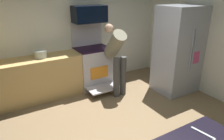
# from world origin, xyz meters

# --- Properties ---
(ground_plane) EXTENTS (5.20, 4.80, 0.02)m
(ground_plane) POSITION_xyz_m (0.00, 0.00, -0.01)
(ground_plane) COLOR olive
(wall_back) EXTENTS (5.20, 0.12, 2.60)m
(wall_back) POSITION_xyz_m (0.00, 2.34, 1.30)
(wall_back) COLOR silver
(wall_back) RESTS_ON ground
(lower_cabinet_run) EXTENTS (2.40, 0.60, 0.90)m
(lower_cabinet_run) POSITION_xyz_m (-0.90, 1.98, 0.45)
(lower_cabinet_run) COLOR tan
(lower_cabinet_run) RESTS_ON ground
(oven_range) EXTENTS (0.76, 1.04, 1.51)m
(oven_range) POSITION_xyz_m (0.49, 1.97, 0.51)
(oven_range) COLOR silver
(oven_range) RESTS_ON ground
(microwave) EXTENTS (0.74, 0.38, 0.37)m
(microwave) POSITION_xyz_m (0.49, 2.06, 1.70)
(microwave) COLOR black
(microwave) RESTS_ON oven_range
(refrigerator) EXTENTS (0.90, 0.75, 1.91)m
(refrigerator) POSITION_xyz_m (2.03, 0.80, 0.95)
(refrigerator) COLOR #ADB2C1
(refrigerator) RESTS_ON ground
(person_cook) EXTENTS (0.31, 0.67, 1.52)m
(person_cook) POSITION_xyz_m (0.77, 1.36, 0.91)
(person_cook) COLOR #444444
(person_cook) RESTS_ON ground
(knife_paring) EXTENTS (0.06, 0.24, 0.01)m
(knife_paring) POSITION_xyz_m (0.13, -1.28, 0.90)
(knife_paring) COLOR #B7BABF
(knife_paring) RESTS_ON counter_island
(stock_pot) EXTENTS (0.25, 0.25, 0.15)m
(stock_pot) POSITION_xyz_m (-0.67, 1.98, 0.98)
(stock_pot) COLOR #B6C0B6
(stock_pot) RESTS_ON lower_cabinet_run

